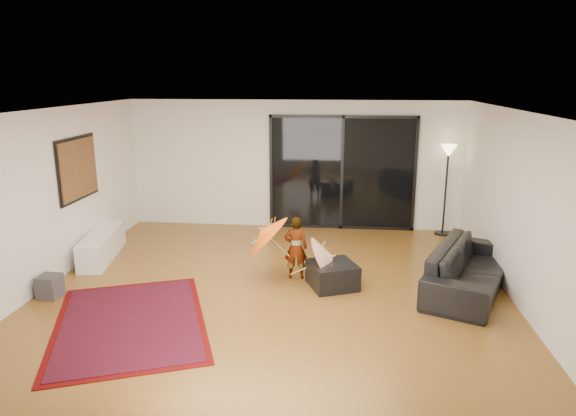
# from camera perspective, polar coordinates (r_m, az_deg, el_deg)

# --- Properties ---
(floor) EXTENTS (7.00, 7.00, 0.00)m
(floor) POSITION_cam_1_polar(r_m,az_deg,el_deg) (7.90, -1.62, -9.21)
(floor) COLOR #905F27
(floor) RESTS_ON ground
(ceiling) EXTENTS (7.00, 7.00, 0.00)m
(ceiling) POSITION_cam_1_polar(r_m,az_deg,el_deg) (7.25, -1.77, 10.72)
(ceiling) COLOR white
(ceiling) RESTS_ON wall_back
(wall_back) EXTENTS (7.00, 0.00, 7.00)m
(wall_back) POSITION_cam_1_polar(r_m,az_deg,el_deg) (10.87, 0.74, 4.81)
(wall_back) COLOR silver
(wall_back) RESTS_ON floor
(wall_front) EXTENTS (7.00, 0.00, 7.00)m
(wall_front) POSITION_cam_1_polar(r_m,az_deg,el_deg) (4.21, -8.08, -11.32)
(wall_front) COLOR silver
(wall_front) RESTS_ON floor
(wall_left) EXTENTS (0.00, 7.00, 7.00)m
(wall_left) POSITION_cam_1_polar(r_m,az_deg,el_deg) (8.64, -25.36, 0.88)
(wall_left) COLOR silver
(wall_left) RESTS_ON floor
(wall_right) EXTENTS (0.00, 7.00, 7.00)m
(wall_right) POSITION_cam_1_polar(r_m,az_deg,el_deg) (7.82, 24.64, -0.35)
(wall_right) COLOR silver
(wall_right) RESTS_ON floor
(sliding_door) EXTENTS (3.06, 0.07, 2.40)m
(sliding_door) POSITION_cam_1_polar(r_m,az_deg,el_deg) (10.82, 6.02, 3.88)
(sliding_door) COLOR black
(sliding_door) RESTS_ON wall_back
(painting) EXTENTS (0.04, 1.28, 1.08)m
(painting) POSITION_cam_1_polar(r_m,az_deg,el_deg) (9.42, -22.28, 4.08)
(painting) COLOR black
(painting) RESTS_ON wall_left
(media_console) EXTENTS (0.71, 1.74, 0.47)m
(media_console) POSITION_cam_1_polar(r_m,az_deg,el_deg) (9.79, -19.95, -3.90)
(media_console) COLOR white
(media_console) RESTS_ON floor
(speaker) EXTENTS (0.31, 0.31, 0.34)m
(speaker) POSITION_cam_1_polar(r_m,az_deg,el_deg) (8.40, -24.95, -7.90)
(speaker) COLOR #424244
(speaker) RESTS_ON floor
(persian_rug) EXTENTS (2.73, 3.16, 0.02)m
(persian_rug) POSITION_cam_1_polar(r_m,az_deg,el_deg) (7.26, -17.13, -12.03)
(persian_rug) COLOR #4F0606
(persian_rug) RESTS_ON floor
(sofa) EXTENTS (1.79, 2.54, 0.69)m
(sofa) POSITION_cam_1_polar(r_m,az_deg,el_deg) (8.30, 19.50, -6.32)
(sofa) COLOR black
(sofa) RESTS_ON floor
(ottoman) EXTENTS (0.87, 0.87, 0.38)m
(ottoman) POSITION_cam_1_polar(r_m,az_deg,el_deg) (8.02, 4.97, -7.42)
(ottoman) COLOR black
(ottoman) RESTS_ON floor
(floor_lamp) EXTENTS (0.32, 0.32, 1.85)m
(floor_lamp) POSITION_cam_1_polar(r_m,az_deg,el_deg) (10.78, 17.32, 4.68)
(floor_lamp) COLOR black
(floor_lamp) RESTS_ON floor
(child) EXTENTS (0.39, 0.27, 1.02)m
(child) POSITION_cam_1_polar(r_m,az_deg,el_deg) (8.22, 0.87, -4.43)
(child) COLOR #999999
(child) RESTS_ON floor
(parasol_orange) EXTENTS (0.71, 0.84, 0.88)m
(parasol_orange) POSITION_cam_1_polar(r_m,az_deg,el_deg) (8.17, -3.01, -2.93)
(parasol_orange) COLOR #FE5A0D
(parasol_orange) RESTS_ON child
(parasol_white) EXTENTS (0.52, 0.80, 0.90)m
(parasol_white) POSITION_cam_1_polar(r_m,az_deg,el_deg) (8.05, 5.05, -4.95)
(parasol_white) COLOR white
(parasol_white) RESTS_ON floor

